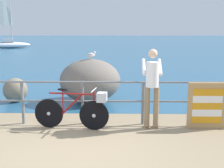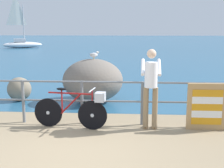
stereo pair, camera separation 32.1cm
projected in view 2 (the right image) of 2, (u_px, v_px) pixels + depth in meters
name	position (u px, v px, depth m)	size (l,w,h in m)	color
ground_plane	(118.00, 56.00, 25.08)	(120.00, 120.00, 0.10)	#937F60
sea_surface	(125.00, 41.00, 52.00)	(120.00, 90.00, 0.01)	#285B7F
promenade_railing	(82.00, 97.00, 6.91)	(8.49, 0.07, 1.02)	slate
bicycle	(76.00, 108.00, 6.58)	(1.69, 0.48, 0.92)	black
person_at_railing	(151.00, 85.00, 6.47)	(0.46, 0.64, 1.78)	#8C7251
folded_deckchair_stack	(206.00, 107.00, 6.50)	(0.84, 0.10, 1.04)	tan
breakwater_boulder_main	(93.00, 80.00, 9.03)	(1.84, 1.68, 1.31)	slate
breakwater_boulder_left	(19.00, 89.00, 9.19)	(0.74, 0.69, 0.73)	gray
seagull	(94.00, 54.00, 8.82)	(0.31, 0.26, 0.23)	gold
sailboat	(22.00, 42.00, 34.27)	(4.55, 2.99, 6.16)	white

